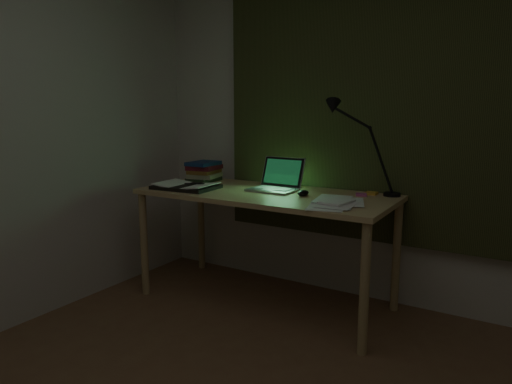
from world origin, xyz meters
TOP-DOWN VIEW (x-y plane):
  - wall_back at (0.00, 2.00)m, footprint 3.50×0.00m
  - curtain at (0.00, 1.96)m, footprint 2.20×0.06m
  - desk at (-0.58, 1.54)m, footprint 1.76×0.77m
  - laptop at (-0.56, 1.60)m, footprint 0.33×0.37m
  - open_textbook at (-1.14, 1.37)m, footprint 0.45×0.34m
  - book_stack at (-1.24, 1.72)m, footprint 0.25×0.28m
  - loose_papers at (-0.05, 1.42)m, footprint 0.44×0.46m
  - mouse at (-0.30, 1.55)m, footprint 0.07×0.10m
  - sticky_yellow at (0.07, 1.83)m, footprint 0.08×0.08m
  - sticky_pink at (0.03, 1.75)m, footprint 0.09×0.09m
  - desk_lamp at (0.21, 1.84)m, footprint 0.46×0.40m

SIDE VIEW (x-z plane):
  - desk at x=-0.58m, z-range 0.00..0.80m
  - sticky_pink at x=0.03m, z-range 0.80..0.82m
  - sticky_yellow at x=0.07m, z-range 0.80..0.82m
  - loose_papers at x=-0.05m, z-range 0.80..0.82m
  - open_textbook at x=-1.14m, z-range 0.80..0.84m
  - mouse at x=-0.30m, z-range 0.80..0.84m
  - book_stack at x=-1.24m, z-range 0.80..0.97m
  - laptop at x=-0.56m, z-range 0.80..1.04m
  - desk_lamp at x=0.21m, z-range 0.80..1.40m
  - wall_back at x=0.00m, z-range 0.00..2.50m
  - curtain at x=0.00m, z-range 0.45..2.45m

